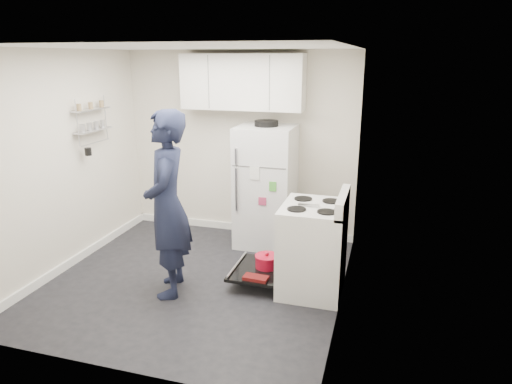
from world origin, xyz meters
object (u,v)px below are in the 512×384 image
(electric_range, at_px, (312,249))
(person, at_px, (167,205))
(refrigerator, at_px, (266,186))
(open_oven_door, at_px, (261,266))

(electric_range, distance_m, person, 1.57)
(refrigerator, bearing_deg, person, -112.00)
(open_oven_door, xyz_separation_m, refrigerator, (-0.24, 1.08, 0.61))
(refrigerator, height_order, person, person)
(electric_range, distance_m, open_oven_door, 0.63)
(open_oven_door, xyz_separation_m, person, (-0.86, -0.47, 0.78))
(refrigerator, xyz_separation_m, person, (-0.62, -1.54, 0.17))
(open_oven_door, relative_size, person, 0.36)
(person, bearing_deg, open_oven_door, 98.73)
(electric_range, bearing_deg, refrigerator, 125.90)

